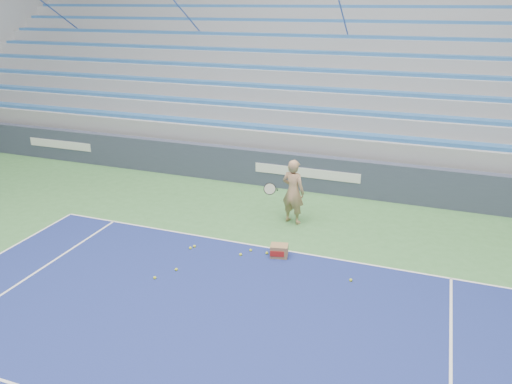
# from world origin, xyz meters

# --- Properties ---
(sponsor_barrier) EXTENTS (30.00, 0.32, 1.10)m
(sponsor_barrier) POSITION_xyz_m (0.00, 15.88, 0.55)
(sponsor_barrier) COLOR #353C52
(sponsor_barrier) RESTS_ON ground
(bleachers) EXTENTS (31.00, 9.15, 7.30)m
(bleachers) POSITION_xyz_m (0.00, 21.60, 2.36)
(bleachers) COLOR gray
(bleachers) RESTS_ON ground
(tennis_player) EXTENTS (0.95, 0.89, 1.69)m
(tennis_player) POSITION_xyz_m (0.24, 13.47, 0.85)
(tennis_player) COLOR tan
(tennis_player) RESTS_ON ground
(ball_box) EXTENTS (0.44, 0.38, 0.29)m
(ball_box) POSITION_xyz_m (0.49, 11.57, 0.15)
(ball_box) COLOR olive
(ball_box) RESTS_ON ground
(tennis_ball_0) EXTENTS (0.07, 0.07, 0.07)m
(tennis_ball_0) POSITION_xyz_m (-0.34, 11.31, 0.03)
(tennis_ball_0) COLOR #C0D12A
(tennis_ball_0) RESTS_ON ground
(tennis_ball_1) EXTENTS (0.07, 0.07, 0.07)m
(tennis_ball_1) POSITION_xyz_m (-1.62, 9.77, 0.03)
(tennis_ball_1) COLOR #C0D12A
(tennis_ball_1) RESTS_ON ground
(tennis_ball_2) EXTENTS (0.07, 0.07, 0.07)m
(tennis_ball_2) POSITION_xyz_m (-1.54, 11.20, 0.03)
(tennis_ball_2) COLOR #C0D12A
(tennis_ball_2) RESTS_ON ground
(tennis_ball_3) EXTENTS (0.07, 0.07, 0.07)m
(tennis_ball_3) POSITION_xyz_m (-1.37, 10.22, 0.03)
(tennis_ball_3) COLOR #C0D12A
(tennis_ball_3) RESTS_ON ground
(tennis_ball_4) EXTENTS (0.07, 0.07, 0.07)m
(tennis_ball_4) POSITION_xyz_m (-1.49, 11.31, 0.03)
(tennis_ball_4) COLOR #C0D12A
(tennis_ball_4) RESTS_ON ground
(tennis_ball_5) EXTENTS (0.07, 0.07, 0.07)m
(tennis_ball_5) POSITION_xyz_m (0.20, 11.58, 0.03)
(tennis_ball_5) COLOR #C0D12A
(tennis_ball_5) RESTS_ON ground
(tennis_ball_6) EXTENTS (0.07, 0.07, 0.07)m
(tennis_ball_6) POSITION_xyz_m (2.19, 11.07, 0.03)
(tennis_ball_6) COLOR #C0D12A
(tennis_ball_6) RESTS_ON ground
(tennis_ball_7) EXTENTS (0.07, 0.07, 0.07)m
(tennis_ball_7) POSITION_xyz_m (-0.19, 11.58, 0.03)
(tennis_ball_7) COLOR #C0D12A
(tennis_ball_7) RESTS_ON ground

